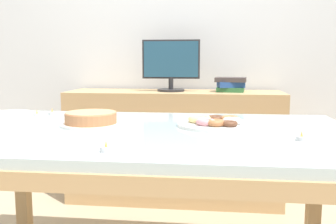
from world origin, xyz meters
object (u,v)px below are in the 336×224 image
pastry_platter (216,123)px  tealight_near_cakes (106,149)px  book_stack (231,84)px  tealight_centre (302,138)px  computer_monitor (171,66)px  cake_chocolate_round (91,119)px  plate_stack (10,118)px  tealight_near_front (37,115)px  tealight_right_edge (52,113)px

pastry_platter → tealight_near_cakes: 0.63m
book_stack → tealight_centre: (0.19, -1.36, -0.11)m
computer_monitor → pastry_platter: size_ratio=1.21×
cake_chocolate_round → pastry_platter: size_ratio=0.78×
cake_chocolate_round → pastry_platter: 0.56m
plate_stack → tealight_centre: 1.31m
cake_chocolate_round → tealight_centre: bearing=-14.2°
tealight_near_cakes → tealight_centre: bearing=20.5°
book_stack → plate_stack: size_ratio=1.13×
pastry_platter → tealight_near_cakes: bearing=-124.4°
tealight_centre → tealight_near_cakes: bearing=-159.5°
tealight_near_front → tealight_right_edge: bearing=53.8°
tealight_centre → book_stack: bearing=98.1°
computer_monitor → book_stack: bearing=0.2°
tealight_near_front → book_stack: bearing=40.5°
book_stack → tealight_centre: bearing=-81.9°
tealight_near_front → tealight_right_edge: (0.05, 0.07, 0.00)m
tealight_right_edge → pastry_platter: bearing=-16.5°
cake_chocolate_round → tealight_near_front: 0.45m
cake_chocolate_round → tealight_right_edge: (-0.32, 0.31, -0.02)m
plate_stack → tealight_near_cakes: bearing=-39.6°
cake_chocolate_round → plate_stack: size_ratio=1.31×
computer_monitor → tealight_right_edge: size_ratio=10.60×
cake_chocolate_round → tealight_near_front: size_ratio=6.87×
pastry_platter → tealight_right_edge: bearing=163.5°
tealight_near_front → tealight_near_cakes: bearing=-50.9°
book_stack → computer_monitor: bearing=-179.8°
tealight_right_edge → computer_monitor: bearing=55.7°
book_stack → plate_stack: book_stack is taller
pastry_platter → tealight_near_front: bearing=168.5°
book_stack → plate_stack: 1.55m
cake_chocolate_round → tealight_near_front: bearing=147.0°
plate_stack → tealight_near_cakes: 0.79m
pastry_platter → tealight_centre: pastry_platter is taller
plate_stack → tealight_near_front: 0.21m
plate_stack → tealight_right_edge: size_ratio=5.25×
computer_monitor → book_stack: (0.44, 0.00, -0.14)m
cake_chocolate_round → tealight_right_edge: 0.45m
tealight_near_front → tealight_right_edge: same height
book_stack → tealight_near_front: book_stack is taller
computer_monitor → tealight_near_front: computer_monitor is taller
book_stack → tealight_near_front: 1.39m
plate_stack → tealight_centre: plate_stack is taller
plate_stack → computer_monitor: bearing=59.5°
cake_chocolate_round → tealight_near_cakes: size_ratio=6.87×
pastry_platter → cake_chocolate_round: bearing=-174.7°
computer_monitor → pastry_platter: (0.32, -1.09, -0.24)m
tealight_centre → tealight_near_cakes: size_ratio=1.00×
computer_monitor → tealight_right_edge: bearing=-124.3°
book_stack → tealight_near_cakes: book_stack is taller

